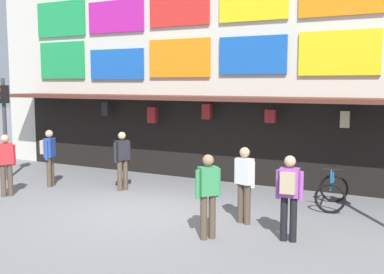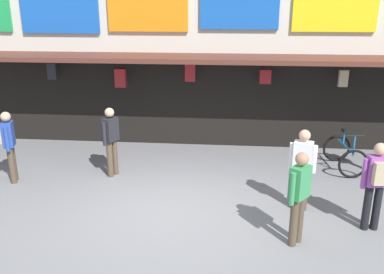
{
  "view_description": "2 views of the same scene",
  "coord_description": "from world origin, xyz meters",
  "px_view_note": "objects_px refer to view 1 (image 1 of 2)",
  "views": [
    {
      "loc": [
        6.08,
        -9.04,
        3.05
      ],
      "look_at": [
        0.65,
        1.25,
        1.69
      ],
      "focal_mm": 43.41,
      "sensor_mm": 36.0,
      "label": 1
    },
    {
      "loc": [
        1.03,
        -7.42,
        3.99
      ],
      "look_at": [
        0.23,
        1.13,
        1.16
      ],
      "focal_mm": 38.32,
      "sensor_mm": 36.0,
      "label": 2
    }
  ],
  "objects_px": {
    "bicycle_parked": "(332,192)",
    "pedestrian_in_white": "(6,162)",
    "pedestrian_in_black": "(208,192)",
    "pedestrian_in_blue": "(49,154)",
    "pedestrian_in_red": "(289,192)",
    "traffic_light_near": "(4,112)",
    "pedestrian_in_yellow": "(244,181)",
    "pedestrian_in_purple": "(122,158)"
  },
  "relations": [
    {
      "from": "pedestrian_in_white",
      "to": "pedestrian_in_red",
      "type": "xyz_separation_m",
      "value": [
        7.76,
        0.0,
        0.04
      ]
    },
    {
      "from": "pedestrian_in_black",
      "to": "pedestrian_in_blue",
      "type": "xyz_separation_m",
      "value": [
        -6.18,
        2.02,
        0.04
      ]
    },
    {
      "from": "traffic_light_near",
      "to": "pedestrian_in_white",
      "type": "bearing_deg",
      "value": -40.32
    },
    {
      "from": "traffic_light_near",
      "to": "bicycle_parked",
      "type": "bearing_deg",
      "value": 7.95
    },
    {
      "from": "traffic_light_near",
      "to": "pedestrian_in_purple",
      "type": "height_order",
      "value": "traffic_light_near"
    },
    {
      "from": "bicycle_parked",
      "to": "pedestrian_in_white",
      "type": "relative_size",
      "value": 0.73
    },
    {
      "from": "pedestrian_in_yellow",
      "to": "pedestrian_in_purple",
      "type": "bearing_deg",
      "value": 162.54
    },
    {
      "from": "pedestrian_in_purple",
      "to": "pedestrian_in_yellow",
      "type": "height_order",
      "value": "same"
    },
    {
      "from": "traffic_light_near",
      "to": "bicycle_parked",
      "type": "relative_size",
      "value": 2.59
    },
    {
      "from": "pedestrian_in_white",
      "to": "pedestrian_in_black",
      "type": "xyz_separation_m",
      "value": [
        6.32,
        -0.58,
        0.0
      ]
    },
    {
      "from": "traffic_light_near",
      "to": "bicycle_parked",
      "type": "xyz_separation_m",
      "value": [
        9.83,
        1.37,
        -1.75
      ]
    },
    {
      "from": "traffic_light_near",
      "to": "pedestrian_in_blue",
      "type": "relative_size",
      "value": 1.9
    },
    {
      "from": "pedestrian_in_purple",
      "to": "pedestrian_in_black",
      "type": "height_order",
      "value": "same"
    },
    {
      "from": "pedestrian_in_black",
      "to": "pedestrian_in_yellow",
      "type": "relative_size",
      "value": 1.0
    },
    {
      "from": "traffic_light_near",
      "to": "pedestrian_in_yellow",
      "type": "xyz_separation_m",
      "value": [
        8.39,
        -0.85,
        -1.19
      ]
    },
    {
      "from": "pedestrian_in_red",
      "to": "pedestrian_in_blue",
      "type": "relative_size",
      "value": 1.0
    },
    {
      "from": "pedestrian_in_black",
      "to": "pedestrian_in_red",
      "type": "relative_size",
      "value": 1.0
    },
    {
      "from": "pedestrian_in_purple",
      "to": "traffic_light_near",
      "type": "bearing_deg",
      "value": -173.49
    },
    {
      "from": "pedestrian_in_blue",
      "to": "pedestrian_in_red",
      "type": "bearing_deg",
      "value": -10.67
    },
    {
      "from": "pedestrian_in_purple",
      "to": "pedestrian_in_red",
      "type": "height_order",
      "value": "same"
    },
    {
      "from": "pedestrian_in_purple",
      "to": "pedestrian_in_blue",
      "type": "bearing_deg",
      "value": -165.36
    },
    {
      "from": "pedestrian_in_red",
      "to": "pedestrian_in_blue",
      "type": "distance_m",
      "value": 7.75
    },
    {
      "from": "pedestrian_in_black",
      "to": "pedestrian_in_blue",
      "type": "relative_size",
      "value": 1.0
    },
    {
      "from": "pedestrian_in_yellow",
      "to": "pedestrian_in_black",
      "type": "bearing_deg",
      "value": -101.25
    },
    {
      "from": "pedestrian_in_black",
      "to": "pedestrian_in_yellow",
      "type": "xyz_separation_m",
      "value": [
        0.25,
        1.28,
        0.0
      ]
    },
    {
      "from": "pedestrian_in_white",
      "to": "pedestrian_in_yellow",
      "type": "xyz_separation_m",
      "value": [
        6.58,
        0.69,
        0.0
      ]
    },
    {
      "from": "pedestrian_in_red",
      "to": "pedestrian_in_yellow",
      "type": "height_order",
      "value": "same"
    },
    {
      "from": "pedestrian_in_purple",
      "to": "pedestrian_in_black",
      "type": "bearing_deg",
      "value": -33.31
    },
    {
      "from": "pedestrian_in_purple",
      "to": "pedestrian_in_blue",
      "type": "distance_m",
      "value": 2.3
    },
    {
      "from": "bicycle_parked",
      "to": "pedestrian_in_yellow",
      "type": "bearing_deg",
      "value": -122.93
    },
    {
      "from": "pedestrian_in_red",
      "to": "pedestrian_in_yellow",
      "type": "relative_size",
      "value": 1.0
    },
    {
      "from": "traffic_light_near",
      "to": "pedestrian_in_black",
      "type": "height_order",
      "value": "traffic_light_near"
    },
    {
      "from": "pedestrian_in_white",
      "to": "pedestrian_in_blue",
      "type": "bearing_deg",
      "value": 84.39
    },
    {
      "from": "pedestrian_in_purple",
      "to": "pedestrian_in_yellow",
      "type": "bearing_deg",
      "value": -17.46
    },
    {
      "from": "traffic_light_near",
      "to": "pedestrian_in_yellow",
      "type": "distance_m",
      "value": 8.52
    },
    {
      "from": "bicycle_parked",
      "to": "pedestrian_in_white",
      "type": "bearing_deg",
      "value": -160.03
    },
    {
      "from": "pedestrian_in_white",
      "to": "pedestrian_in_yellow",
      "type": "bearing_deg",
      "value": 6.01
    },
    {
      "from": "pedestrian_in_purple",
      "to": "pedestrian_in_blue",
      "type": "relative_size",
      "value": 1.0
    },
    {
      "from": "pedestrian_in_yellow",
      "to": "bicycle_parked",
      "type": "bearing_deg",
      "value": 57.07
    },
    {
      "from": "pedestrian_in_black",
      "to": "pedestrian_in_purple",
      "type": "bearing_deg",
      "value": 146.69
    },
    {
      "from": "pedestrian_in_purple",
      "to": "pedestrian_in_red",
      "type": "xyz_separation_m",
      "value": [
        5.4,
        -2.02,
        0.04
      ]
    },
    {
      "from": "pedestrian_in_red",
      "to": "pedestrian_in_yellow",
      "type": "xyz_separation_m",
      "value": [
        -1.18,
        0.69,
        -0.04
      ]
    }
  ]
}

